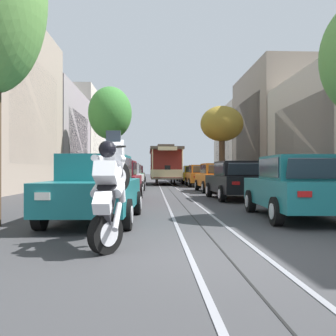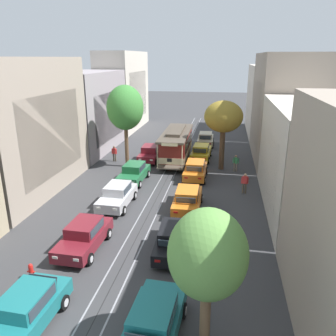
{
  "view_description": "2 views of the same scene",
  "coord_description": "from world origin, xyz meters",
  "px_view_note": "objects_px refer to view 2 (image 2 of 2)",
  "views": [
    {
      "loc": [
        -1.06,
        -5.47,
        1.23
      ],
      "look_at": [
        -0.19,
        15.68,
        1.33
      ],
      "focal_mm": 40.32,
      "sensor_mm": 36.0,
      "label": 1
    },
    {
      "loc": [
        4.83,
        -5.98,
        10.13
      ],
      "look_at": [
        0.0,
        22.13,
        0.79
      ],
      "focal_mm": 36.22,
      "sensor_mm": 36.0,
      "label": 2
    }
  ],
  "objects_px": {
    "parked_car_beige_sixth_right": "(206,139)",
    "street_tree_kerb_right_near": "(208,255)",
    "parked_car_silver_mid_left": "(117,195)",
    "parked_car_maroon_fifth_left": "(150,153)",
    "pedestrian_on_left_pavement": "(245,182)",
    "fire_hydrant": "(31,271)",
    "pedestrian_on_right_pavement": "(114,153)",
    "parked_car_maroon_second_left": "(84,236)",
    "pedestrian_crossing_far": "(236,162)",
    "street_tree_kerb_right_second": "(224,118)",
    "parked_car_green_fourth_left": "(134,173)",
    "parked_car_teal_near_left": "(25,311)",
    "parked_car_orange_mid_right": "(187,199)",
    "parked_car_orange_fourth_right": "(195,170)",
    "parked_car_black_second_right": "(174,239)",
    "street_tree_kerb_left_second": "(125,108)",
    "parked_car_teal_near_right": "(154,322)",
    "cable_car_trolley": "(177,144)",
    "parked_car_yellow_fifth_right": "(201,152)"
  },
  "relations": [
    {
      "from": "parked_car_teal_near_right",
      "to": "parked_car_beige_sixth_right",
      "type": "height_order",
      "value": "same"
    },
    {
      "from": "street_tree_kerb_left_second",
      "to": "pedestrian_on_left_pavement",
      "type": "bearing_deg",
      "value": -24.86
    },
    {
      "from": "parked_car_orange_mid_right",
      "to": "street_tree_kerb_right_second",
      "type": "xyz_separation_m",
      "value": [
        2.11,
        9.59,
        4.11
      ]
    },
    {
      "from": "parked_car_maroon_fifth_left",
      "to": "parked_car_orange_fourth_right",
      "type": "distance_m",
      "value": 6.79
    },
    {
      "from": "parked_car_orange_fourth_right",
      "to": "parked_car_beige_sixth_right",
      "type": "bearing_deg",
      "value": 89.45
    },
    {
      "from": "parked_car_maroon_fifth_left",
      "to": "pedestrian_on_left_pavement",
      "type": "bearing_deg",
      "value": -38.58
    },
    {
      "from": "parked_car_maroon_second_left",
      "to": "street_tree_kerb_right_near",
      "type": "bearing_deg",
      "value": -39.9
    },
    {
      "from": "parked_car_black_second_right",
      "to": "pedestrian_crossing_far",
      "type": "xyz_separation_m",
      "value": [
        3.54,
        14.64,
        0.08
      ]
    },
    {
      "from": "parked_car_teal_near_left",
      "to": "parked_car_maroon_fifth_left",
      "type": "height_order",
      "value": "same"
    },
    {
      "from": "pedestrian_crossing_far",
      "to": "street_tree_kerb_left_second",
      "type": "bearing_deg",
      "value": -178.16
    },
    {
      "from": "parked_car_silver_mid_left",
      "to": "parked_car_yellow_fifth_right",
      "type": "height_order",
      "value": "same"
    },
    {
      "from": "street_tree_kerb_right_second",
      "to": "pedestrian_crossing_far",
      "type": "height_order",
      "value": "street_tree_kerb_right_second"
    },
    {
      "from": "parked_car_orange_fourth_right",
      "to": "street_tree_kerb_left_second",
      "type": "distance_m",
      "value": 8.69
    },
    {
      "from": "pedestrian_on_left_pavement",
      "to": "pedestrian_on_right_pavement",
      "type": "xyz_separation_m",
      "value": [
        -12.69,
        6.48,
        -0.02
      ]
    },
    {
      "from": "parked_car_beige_sixth_right",
      "to": "cable_car_trolley",
      "type": "relative_size",
      "value": 0.48
    },
    {
      "from": "parked_car_orange_mid_right",
      "to": "parked_car_beige_sixth_right",
      "type": "bearing_deg",
      "value": 89.85
    },
    {
      "from": "parked_car_silver_mid_left",
      "to": "pedestrian_on_right_pavement",
      "type": "distance_m",
      "value": 11.04
    },
    {
      "from": "parked_car_maroon_second_left",
      "to": "pedestrian_crossing_far",
      "type": "relative_size",
      "value": 2.83
    },
    {
      "from": "pedestrian_on_left_pavement",
      "to": "fire_hydrant",
      "type": "xyz_separation_m",
      "value": [
        -10.47,
        -12.77,
        -0.49
      ]
    },
    {
      "from": "parked_car_beige_sixth_right",
      "to": "street_tree_kerb_right_near",
      "type": "distance_m",
      "value": 30.47
    },
    {
      "from": "pedestrian_on_left_pavement",
      "to": "pedestrian_on_right_pavement",
      "type": "height_order",
      "value": "pedestrian_on_left_pavement"
    },
    {
      "from": "parked_car_silver_mid_left",
      "to": "pedestrian_on_right_pavement",
      "type": "bearing_deg",
      "value": 109.39
    },
    {
      "from": "parked_car_beige_sixth_right",
      "to": "street_tree_kerb_right_second",
      "type": "xyz_separation_m",
      "value": [
        2.06,
        -8.81,
        4.11
      ]
    },
    {
      "from": "parked_car_teal_near_right",
      "to": "cable_car_trolley",
      "type": "distance_m",
      "value": 23.56
    },
    {
      "from": "street_tree_kerb_right_near",
      "to": "fire_hydrant",
      "type": "bearing_deg",
      "value": 161.38
    },
    {
      "from": "parked_car_maroon_second_left",
      "to": "fire_hydrant",
      "type": "xyz_separation_m",
      "value": [
        -1.43,
        -3.0,
        -0.38
      ]
    },
    {
      "from": "parked_car_teal_near_right",
      "to": "street_tree_kerb_left_second",
      "type": "distance_m",
      "value": 22.13
    },
    {
      "from": "parked_car_orange_mid_right",
      "to": "cable_car_trolley",
      "type": "height_order",
      "value": "cable_car_trolley"
    },
    {
      "from": "parked_car_maroon_fifth_left",
      "to": "street_tree_kerb_right_near",
      "type": "bearing_deg",
      "value": -72.77
    },
    {
      "from": "parked_car_silver_mid_left",
      "to": "parked_car_maroon_fifth_left",
      "type": "height_order",
      "value": "same"
    },
    {
      "from": "parked_car_orange_fourth_right",
      "to": "parked_car_orange_mid_right",
      "type": "bearing_deg",
      "value": -89.42
    },
    {
      "from": "parked_car_black_second_right",
      "to": "street_tree_kerb_right_near",
      "type": "distance_m",
      "value": 7.41
    },
    {
      "from": "parked_car_orange_fourth_right",
      "to": "street_tree_kerb_right_near",
      "type": "distance_m",
      "value": 18.78
    },
    {
      "from": "parked_car_green_fourth_left",
      "to": "parked_car_orange_mid_right",
      "type": "relative_size",
      "value": 1.0
    },
    {
      "from": "street_tree_kerb_right_second",
      "to": "parked_car_teal_near_left",
      "type": "bearing_deg",
      "value": -108.11
    },
    {
      "from": "parked_car_green_fourth_left",
      "to": "parked_car_black_second_right",
      "type": "xyz_separation_m",
      "value": [
        5.04,
        -10.3,
        0.0
      ]
    },
    {
      "from": "parked_car_black_second_right",
      "to": "parked_car_teal_near_right",
      "type": "bearing_deg",
      "value": -88.28
    },
    {
      "from": "parked_car_maroon_second_left",
      "to": "parked_car_silver_mid_left",
      "type": "xyz_separation_m",
      "value": [
        0.01,
        5.84,
        0.0
      ]
    },
    {
      "from": "parked_car_beige_sixth_right",
      "to": "street_tree_kerb_left_second",
      "type": "distance_m",
      "value": 12.79
    },
    {
      "from": "parked_car_beige_sixth_right",
      "to": "fire_hydrant",
      "type": "xyz_separation_m",
      "value": [
        -6.49,
        -27.41,
        -0.38
      ]
    },
    {
      "from": "parked_car_orange_mid_right",
      "to": "parked_car_yellow_fifth_right",
      "type": "distance_m",
      "value": 12.42
    },
    {
      "from": "parked_car_teal_near_right",
      "to": "parked_car_teal_near_left",
      "type": "bearing_deg",
      "value": -176.57
    },
    {
      "from": "parked_car_teal_near_left",
      "to": "pedestrian_on_right_pavement",
      "type": "bearing_deg",
      "value": 99.61
    },
    {
      "from": "parked_car_green_fourth_left",
      "to": "parked_car_teal_near_right",
      "type": "xyz_separation_m",
      "value": [
        5.22,
        -16.41,
        0.0
      ]
    },
    {
      "from": "parked_car_silver_mid_left",
      "to": "parked_car_green_fourth_left",
      "type": "bearing_deg",
      "value": 91.61
    },
    {
      "from": "parked_car_yellow_fifth_right",
      "to": "fire_hydrant",
      "type": "xyz_separation_m",
      "value": [
        -6.42,
        -21.43,
        -0.38
      ]
    },
    {
      "from": "street_tree_kerb_right_second",
      "to": "parked_car_green_fourth_left",
      "type": "bearing_deg",
      "value": -146.65
    },
    {
      "from": "street_tree_kerb_left_second",
      "to": "parked_car_maroon_fifth_left",
      "type": "bearing_deg",
      "value": 51.71
    },
    {
      "from": "street_tree_kerb_right_second",
      "to": "pedestrian_on_left_pavement",
      "type": "distance_m",
      "value": 7.32
    },
    {
      "from": "parked_car_silver_mid_left",
      "to": "pedestrian_on_right_pavement",
      "type": "height_order",
      "value": "pedestrian_on_right_pavement"
    }
  ]
}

